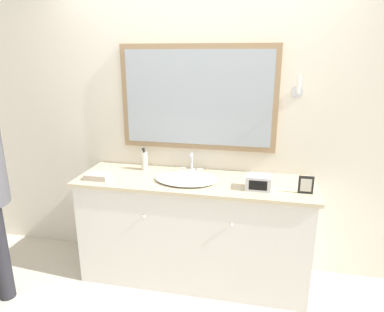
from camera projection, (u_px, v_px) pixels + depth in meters
ground_plane at (186, 300)px, 2.73m from camera, size 14.00×14.00×0.00m
wall_back at (201, 126)px, 2.97m from camera, size 8.00×0.18×2.55m
vanity_counter at (194, 229)px, 2.91m from camera, size 1.93×0.60×0.91m
sink_basin at (187, 178)px, 2.76m from camera, size 0.51×0.43×0.17m
soap_bottle at (144, 161)px, 3.00m from camera, size 0.06×0.06×0.20m
appliance_box at (258, 182)px, 2.57m from camera, size 0.19×0.14×0.11m
picture_frame at (306, 185)px, 2.48m from camera, size 0.11×0.01×0.13m
hand_towel_near_sink at (98, 176)px, 2.79m from camera, size 0.19×0.13×0.05m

